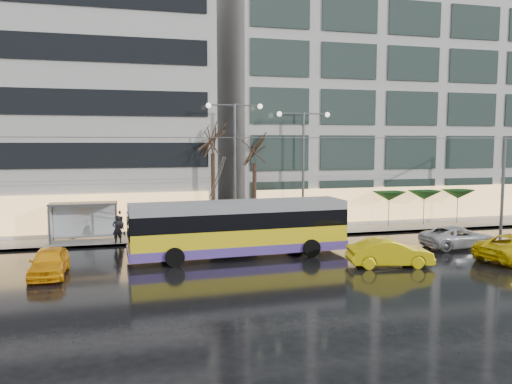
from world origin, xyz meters
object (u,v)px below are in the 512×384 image
object	(u,v)px
street_lamp_near	(235,150)
taxi_a	(49,262)
trolleybus	(240,230)
bus_shelter	(78,213)

from	to	relation	value
street_lamp_near	taxi_a	size ratio (longest dim) A/B	2.23
trolleybus	bus_shelter	world-z (taller)	trolleybus
trolleybus	bus_shelter	bearing A→B (deg)	146.05
street_lamp_near	taxi_a	distance (m)	14.68
trolleybus	street_lamp_near	distance (m)	7.85
taxi_a	trolleybus	bearing A→B (deg)	10.05
trolleybus	taxi_a	xyz separation A→B (m)	(-9.92, -1.77, -0.86)
bus_shelter	taxi_a	size ratio (longest dim) A/B	1.04
trolleybus	street_lamp_near	bearing A→B (deg)	80.52
bus_shelter	taxi_a	distance (m)	8.17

